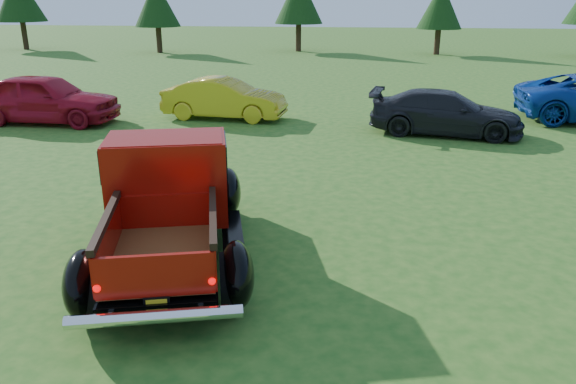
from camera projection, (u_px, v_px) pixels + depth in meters
The scene contains 7 objects.
ground at pixel (282, 250), 8.60m from camera, with size 120.00×120.00×0.00m, color #215418.
tree_west at pixel (156, 3), 36.06m from camera, with size 2.94×2.94×4.60m.
tree_mid_right at pixel (440, 6), 34.97m from camera, with size 2.82×2.82×4.40m.
pickup_truck at pixel (170, 197), 8.36m from camera, with size 3.20×5.06×1.77m.
show_car_red at pixel (45, 98), 16.79m from camera, with size 1.74×4.33×1.48m, color maroon.
show_car_yellow at pixel (224, 99), 17.40m from camera, with size 1.32×3.78×1.24m, color gold.
show_car_grey at pixel (446, 113), 15.48m from camera, with size 1.68×4.13×1.20m, color black.
Camera 1 is at (1.04, -7.73, 3.71)m, focal length 35.00 mm.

